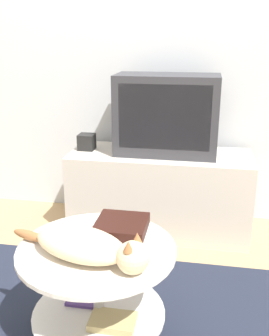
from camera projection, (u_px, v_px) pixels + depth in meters
wall_back at (148, 30)px, 2.62m from camera, size 8.00×0.05×2.60m
tv_stand at (160, 192)px, 2.63m from camera, size 1.18×0.46×0.54m
tv at (167, 115)px, 2.47m from camera, size 0.64×0.31×0.50m
speaker at (87, 142)px, 2.62m from camera, size 0.10×0.10×0.10m
coffee_table at (98, 282)px, 1.60m from camera, size 0.63×0.63×0.46m
dvd_box at (121, 226)px, 1.67m from camera, size 0.22×0.22×0.05m
cat at (88, 246)px, 1.46m from camera, size 0.60×0.30×0.14m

